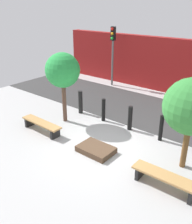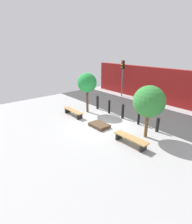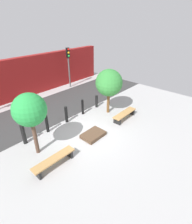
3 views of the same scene
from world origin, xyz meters
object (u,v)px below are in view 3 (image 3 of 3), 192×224
(bench_right, at_px, (125,114))
(bollard_far_right, at_px, (97,101))
(planter_bed, at_px, (93,135))
(bollard_left, at_px, (47,124))
(bollard_center, at_px, (66,115))
(bollard_right, at_px, (83,107))
(bollard_far_left, at_px, (24,134))
(tree_behind_left_bench, at_px, (30,110))
(tree_behind_right_bench, at_px, (109,83))
(bench_left, at_px, (54,160))
(traffic_light_mid_west, at_px, (68,60))

(bench_right, relative_size, bollard_far_right, 2.22)
(planter_bed, distance_m, bollard_left, 2.59)
(bollard_center, distance_m, bollard_right, 1.35)
(planter_bed, bearing_deg, bollard_far_left, 141.17)
(tree_behind_left_bench, xyz_separation_m, bollard_left, (1.29, 1.07, -1.73))
(bench_right, bearing_deg, bollard_far_left, 155.34)
(tree_behind_left_bench, xyz_separation_m, tree_behind_right_bench, (5.28, -0.00, -0.20))
(bollard_left, distance_m, bollard_center, 1.35)
(tree_behind_right_bench, bearing_deg, tree_behind_left_bench, 180.00)
(tree_behind_right_bench, relative_size, bollard_far_left, 2.70)
(bench_left, bearing_deg, planter_bed, 5.04)
(planter_bed, distance_m, bollard_far_left, 3.49)
(bench_left, distance_m, traffic_light_mid_west, 9.81)
(tree_behind_right_bench, distance_m, bollard_far_left, 5.65)
(bench_right, xyz_separation_m, tree_behind_right_bench, (-0.00, 1.30, 1.72))
(bench_right, xyz_separation_m, bollard_far_right, (0.06, 2.37, 0.12))
(bollard_far_left, bearing_deg, tree_behind_left_bench, -86.88)
(planter_bed, height_order, tree_behind_left_bench, tree_behind_left_bench)
(bench_left, bearing_deg, tree_behind_right_bench, 14.55)
(bollard_center, bearing_deg, planter_bed, -90.00)
(tree_behind_left_bench, relative_size, tree_behind_right_bench, 1.03)
(bench_left, bearing_deg, bollard_far_left, 92.12)
(bench_left, distance_m, bollard_left, 2.71)
(bench_left, distance_m, bench_right, 5.28)
(bench_left, height_order, planter_bed, bench_left)
(bench_right, relative_size, bollard_far_left, 1.79)
(tree_behind_right_bench, distance_m, traffic_light_mid_west, 5.73)
(traffic_light_mid_west, bearing_deg, bollard_far_right, -107.63)
(bench_right, height_order, bollard_far_left, bollard_far_left)
(bollard_far_left, xyz_separation_m, bollard_right, (4.05, 0.00, -0.03))
(bollard_far_left, bearing_deg, bench_right, -23.96)
(tree_behind_left_bench, xyz_separation_m, traffic_light_mid_west, (6.75, 5.53, 0.11))
(tree_behind_left_bench, bearing_deg, bollard_center, 22.09)
(planter_bed, bearing_deg, bench_right, -4.33)
(bench_right, distance_m, bollard_center, 3.55)
(bench_left, height_order, bollard_left, bollard_left)
(bench_right, relative_size, bollard_right, 1.89)
(bench_left, distance_m, bollard_center, 3.55)
(planter_bed, relative_size, tree_behind_right_bench, 0.42)
(bench_right, distance_m, traffic_light_mid_west, 7.27)
(bollard_center, distance_m, traffic_light_mid_west, 6.34)
(bollard_center, height_order, bollard_far_right, bollard_center)
(tree_behind_left_bench, height_order, bollard_left, tree_behind_left_bench)
(tree_behind_left_bench, distance_m, bollard_far_left, 2.01)
(tree_behind_right_bench, relative_size, bollard_right, 2.85)
(bollard_far_left, bearing_deg, planter_bed, -38.83)
(bench_left, xyz_separation_m, bollard_right, (3.99, 2.37, 0.19))
(bench_left, distance_m, bollard_right, 4.64)
(bollard_far_right, bearing_deg, tree_behind_right_bench, -93.12)
(bollard_far_right, bearing_deg, bollard_left, 180.00)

